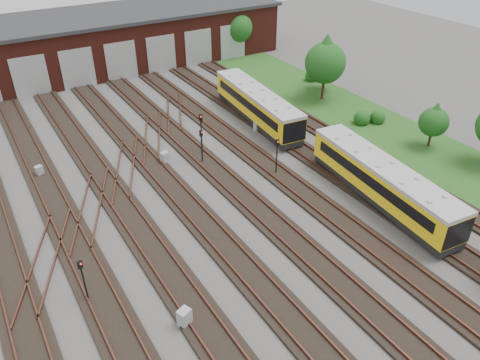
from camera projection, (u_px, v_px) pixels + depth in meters
ground at (265, 250)px, 29.37m from camera, size 120.00×120.00×0.00m
track_network at (257, 245)px, 29.66m from camera, size 30.40×70.00×0.33m
maintenance_shed at (79, 44)px, 56.41m from camera, size 51.00×12.50×6.35m
grass_verge at (370, 123)px, 44.98m from camera, size 8.00×55.00×0.05m
metro_train at (382, 181)px, 32.92m from camera, size 3.71×45.62×2.78m
signal_mast_0 at (83, 276)px, 24.80m from camera, size 0.28×0.27×2.90m
signal_mast_1 at (202, 142)px, 37.52m from camera, size 0.31×0.30×3.02m
signal_mast_2 at (201, 129)px, 38.59m from camera, size 0.31×0.29×3.70m
signal_mast_3 at (277, 152)px, 36.02m from camera, size 0.28×0.26×3.09m
relay_cabinet_1 at (39, 171)px, 36.67m from camera, size 0.64×0.59×0.87m
relay_cabinet_2 at (184, 318)px, 24.09m from camera, size 0.81×0.74×1.09m
relay_cabinet_3 at (165, 158)px, 38.25m from camera, size 0.76×0.69×1.03m
relay_cabinet_4 at (257, 126)px, 43.51m from camera, size 0.62×0.54×0.92m
tree_0 at (238, 24)px, 60.79m from camera, size 3.89×3.89×6.45m
tree_1 at (326, 63)px, 50.77m from camera, size 2.85×2.85×4.73m
tree_2 at (326, 58)px, 47.66m from camera, size 4.21×4.21×6.98m
tree_3 at (435, 119)px, 39.58m from camera, size 2.51×2.51×4.15m
bush_0 at (362, 116)px, 44.50m from camera, size 1.55×1.55×1.55m
bush_1 at (378, 116)px, 44.77m from camera, size 1.46×1.46×1.46m
bush_2 at (312, 74)px, 54.39m from camera, size 1.58×1.58×1.58m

